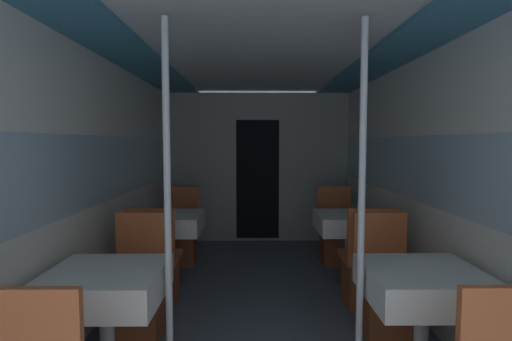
# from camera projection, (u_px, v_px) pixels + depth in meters

# --- Properties ---
(wall_left) EXTENTS (0.05, 6.75, 2.22)m
(wall_left) POSITION_uv_depth(u_px,v_px,m) (103.00, 184.00, 3.48)
(wall_left) COLOR silver
(wall_left) RESTS_ON ground_plane
(wall_right) EXTENTS (0.05, 6.75, 2.22)m
(wall_right) POSITION_uv_depth(u_px,v_px,m) (418.00, 184.00, 3.50)
(wall_right) COLOR silver
(wall_right) RESTS_ON ground_plane
(ceiling_panel) EXTENTS (2.76, 6.75, 0.07)m
(ceiling_panel) POSITION_uv_depth(u_px,v_px,m) (261.00, 52.00, 3.41)
(ceiling_panel) COLOR silver
(ceiling_panel) RESTS_ON wall_left
(bulkhead_far) EXTENTS (2.70, 0.09, 2.22)m
(bulkhead_far) POSITION_uv_depth(u_px,v_px,m) (258.00, 168.00, 6.00)
(bulkhead_far) COLOR #A8A8A3
(bulkhead_far) RESTS_ON ground_plane
(dining_table_left_0) EXTENTS (0.68, 0.68, 0.73)m
(dining_table_left_0) POSITION_uv_depth(u_px,v_px,m) (106.00, 288.00, 2.40)
(dining_table_left_0) COLOR #4C4C51
(dining_table_left_0) RESTS_ON ground_plane
(chair_left_far_0) EXTENTS (0.43, 0.43, 0.93)m
(chair_left_far_0) POSITION_uv_depth(u_px,v_px,m) (138.00, 298.00, 3.08)
(chair_left_far_0) COLOR brown
(chair_left_far_0) RESTS_ON ground_plane
(support_pole_left_0) EXTENTS (0.04, 0.04, 2.22)m
(support_pole_left_0) POSITION_uv_depth(u_px,v_px,m) (168.00, 207.00, 2.37)
(support_pole_left_0) COLOR silver
(support_pole_left_0) RESTS_ON ground_plane
(dining_table_left_1) EXTENTS (0.68, 0.68, 0.73)m
(dining_table_left_1) POSITION_uv_depth(u_px,v_px,m) (170.00, 224.00, 4.25)
(dining_table_left_1) COLOR #4C4C51
(dining_table_left_1) RESTS_ON ground_plane
(chair_left_near_1) EXTENTS (0.43, 0.43, 0.93)m
(chair_left_near_1) POSITION_uv_depth(u_px,v_px,m) (155.00, 275.00, 3.62)
(chair_left_near_1) COLOR brown
(chair_left_near_1) RESTS_ON ground_plane
(chair_left_far_1) EXTENTS (0.43, 0.43, 0.93)m
(chair_left_far_1) POSITION_uv_depth(u_px,v_px,m) (181.00, 239.00, 4.92)
(chair_left_far_1) COLOR brown
(chair_left_far_1) RESTS_ON ground_plane
(dining_table_right_0) EXTENTS (0.68, 0.68, 0.73)m
(dining_table_right_0) POSITION_uv_depth(u_px,v_px,m) (422.00, 287.00, 2.42)
(dining_table_right_0) COLOR #4C4C51
(dining_table_right_0) RESTS_ON ground_plane
(chair_right_far_0) EXTENTS (0.43, 0.43, 0.93)m
(chair_right_far_0) POSITION_uv_depth(u_px,v_px,m) (385.00, 297.00, 3.09)
(chair_right_far_0) COLOR brown
(chair_right_far_0) RESTS_ON ground_plane
(support_pole_right_0) EXTENTS (0.04, 0.04, 2.22)m
(support_pole_right_0) POSITION_uv_depth(u_px,v_px,m) (361.00, 207.00, 2.38)
(support_pole_right_0) COLOR silver
(support_pole_right_0) RESTS_ON ground_plane
(dining_table_right_1) EXTENTS (0.68, 0.68, 0.73)m
(dining_table_right_1) POSITION_uv_depth(u_px,v_px,m) (349.00, 224.00, 4.26)
(dining_table_right_1) COLOR #4C4C51
(dining_table_right_1) RESTS_ON ground_plane
(chair_right_near_1) EXTENTS (0.43, 0.43, 0.93)m
(chair_right_near_1) POSITION_uv_depth(u_px,v_px,m) (366.00, 274.00, 3.64)
(chair_right_near_1) COLOR brown
(chair_right_near_1) RESTS_ON ground_plane
(chair_right_far_1) EXTENTS (0.43, 0.43, 0.93)m
(chair_right_far_1) POSITION_uv_depth(u_px,v_px,m) (336.00, 239.00, 4.94)
(chair_right_far_1) COLOR brown
(chair_right_far_1) RESTS_ON ground_plane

